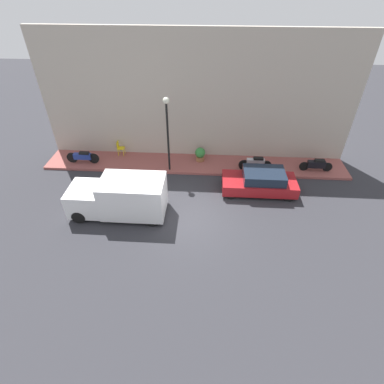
# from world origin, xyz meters

# --- Properties ---
(ground_plane) EXTENTS (60.00, 60.00, 0.00)m
(ground_plane) POSITION_xyz_m (0.00, 0.00, 0.00)
(ground_plane) COLOR #2D2D33
(sidewalk) EXTENTS (2.22, 18.61, 0.15)m
(sidewalk) POSITION_xyz_m (4.94, 0.00, 0.07)
(sidewalk) COLOR #934C47
(sidewalk) RESTS_ON ground_plane
(building_facade) EXTENTS (0.30, 18.61, 7.62)m
(building_facade) POSITION_xyz_m (6.20, 0.00, 3.81)
(building_facade) COLOR #B2A899
(building_facade) RESTS_ON ground_plane
(parked_car) EXTENTS (1.78, 4.02, 1.31)m
(parked_car) POSITION_xyz_m (2.47, -3.73, 0.63)
(parked_car) COLOR maroon
(parked_car) RESTS_ON ground_plane
(delivery_van) EXTENTS (1.93, 4.73, 2.00)m
(delivery_van) POSITION_xyz_m (0.19, 3.46, 1.01)
(delivery_van) COLOR white
(delivery_van) RESTS_ON ground_plane
(motorcycle_black) EXTENTS (0.30, 1.94, 0.77)m
(motorcycle_black) POSITION_xyz_m (4.55, -7.31, 0.57)
(motorcycle_black) COLOR black
(motorcycle_black) RESTS_ON sidewalk
(motorcycle_blue) EXTENTS (0.30, 2.04, 0.75)m
(motorcycle_blue) POSITION_xyz_m (4.55, 6.97, 0.58)
(motorcycle_blue) COLOR navy
(motorcycle_blue) RESTS_ON sidewalk
(scooter_silver) EXTENTS (0.30, 1.97, 0.86)m
(scooter_silver) POSITION_xyz_m (4.41, -3.67, 0.62)
(scooter_silver) COLOR #B7B7BF
(scooter_silver) RESTS_ON sidewalk
(streetlamp) EXTENTS (0.35, 0.35, 4.46)m
(streetlamp) POSITION_xyz_m (4.14, 1.49, 3.16)
(streetlamp) COLOR black
(streetlamp) RESTS_ON sidewalk
(potted_plant) EXTENTS (0.64, 0.64, 0.88)m
(potted_plant) POSITION_xyz_m (5.29, -0.31, 0.61)
(potted_plant) COLOR brown
(potted_plant) RESTS_ON sidewalk
(cafe_chair) EXTENTS (0.40, 0.40, 0.94)m
(cafe_chair) POSITION_xyz_m (5.69, 4.92, 0.69)
(cafe_chair) COLOR yellow
(cafe_chair) RESTS_ON sidewalk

